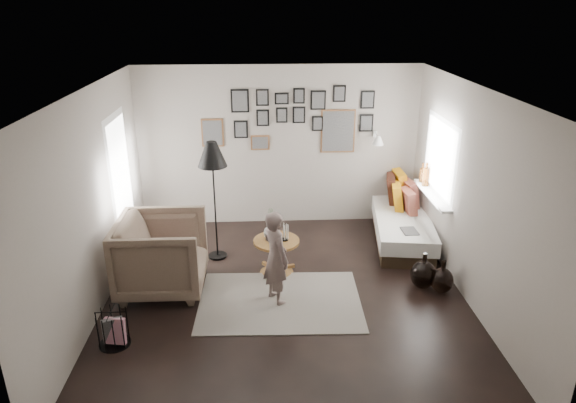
{
  "coord_description": "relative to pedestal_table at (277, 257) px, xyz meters",
  "views": [
    {
      "loc": [
        -0.27,
        -5.61,
        3.52
      ],
      "look_at": [
        0.05,
        0.5,
        1.1
      ],
      "focal_mm": 32.0,
      "sensor_mm": 36.0,
      "label": 1
    }
  ],
  "objects": [
    {
      "name": "floor_lamp",
      "position": [
        -0.85,
        0.51,
        1.27
      ],
      "size": [
        0.41,
        0.41,
        1.74
      ],
      "rotation": [
        0.0,
        0.0,
        0.17
      ],
      "color": "black",
      "rests_on": "ground"
    },
    {
      "name": "armchair_cushion",
      "position": [
        -1.44,
        -0.3,
        0.25
      ],
      "size": [
        0.46,
        0.48,
        0.2
      ],
      "primitive_type": "cube",
      "rotation": [
        -0.21,
        0.0,
        -0.04
      ],
      "color": "beige",
      "rests_on": "armchair"
    },
    {
      "name": "ground",
      "position": [
        0.1,
        -0.63,
        -0.23
      ],
      "size": [
        4.8,
        4.8,
        0.0
      ],
      "primitive_type": "plane",
      "color": "black",
      "rests_on": "ground"
    },
    {
      "name": "ceiling",
      "position": [
        0.1,
        -0.63,
        2.37
      ],
      "size": [
        4.8,
        4.8,
        0.0
      ],
      "primitive_type": "plane",
      "rotation": [
        3.14,
        0.0,
        0.0
      ],
      "color": "white",
      "rests_on": "wall_back"
    },
    {
      "name": "daybed",
      "position": [
        1.97,
        0.96,
        0.06
      ],
      "size": [
        1.07,
        1.98,
        0.92
      ],
      "rotation": [
        0.0,
        0.0,
        -0.14
      ],
      "color": "black",
      "rests_on": "ground"
    },
    {
      "name": "demijohn_large",
      "position": [
        1.89,
        -0.5,
        -0.03
      ],
      "size": [
        0.33,
        0.33,
        0.5
      ],
      "color": "black",
      "rests_on": "ground"
    },
    {
      "name": "pedestal_table",
      "position": [
        0.0,
        0.0,
        0.0
      ],
      "size": [
        0.63,
        0.63,
        0.49
      ],
      "rotation": [
        0.0,
        0.0,
        0.03
      ],
      "color": "brown",
      "rests_on": "ground"
    },
    {
      "name": "candles",
      "position": [
        0.11,
        0.0,
        0.38
      ],
      "size": [
        0.11,
        0.11,
        0.23
      ],
      "color": "black",
      "rests_on": "pedestal_table"
    },
    {
      "name": "demijohn_small",
      "position": [
        2.1,
        -0.62,
        -0.06
      ],
      "size": [
        0.29,
        0.29,
        0.45
      ],
      "color": "black",
      "rests_on": "ground"
    },
    {
      "name": "magazine_basket",
      "position": [
        -1.82,
        -1.5,
        -0.03
      ],
      "size": [
        0.33,
        0.33,
        0.41
      ],
      "rotation": [
        0.0,
        0.0,
        0.01
      ],
      "color": "black",
      "rests_on": "ground"
    },
    {
      "name": "wall_front",
      "position": [
        0.1,
        -3.03,
        1.07
      ],
      "size": [
        4.5,
        0.0,
        4.5
      ],
      "primitive_type": "plane",
      "rotation": [
        -1.57,
        0.0,
        0.0
      ],
      "color": "gray",
      "rests_on": "ground"
    },
    {
      "name": "window_right",
      "position": [
        2.28,
        0.71,
        0.71
      ],
      "size": [
        0.15,
        1.32,
        1.3
      ],
      "color": "white",
      "rests_on": "wall_right"
    },
    {
      "name": "armchair",
      "position": [
        -1.47,
        -0.35,
        0.27
      ],
      "size": [
        1.09,
        1.06,
        0.99
      ],
      "primitive_type": "imported",
      "rotation": [
        0.0,
        0.0,
        1.57
      ],
      "color": "brown",
      "rests_on": "ground"
    },
    {
      "name": "wall_back",
      "position": [
        0.1,
        1.77,
        1.07
      ],
      "size": [
        4.5,
        0.0,
        4.5
      ],
      "primitive_type": "plane",
      "rotation": [
        1.57,
        0.0,
        0.0
      ],
      "color": "gray",
      "rests_on": "ground"
    },
    {
      "name": "door_left",
      "position": [
        -2.13,
        0.57,
        0.82
      ],
      "size": [
        0.0,
        2.14,
        2.14
      ],
      "color": "white",
      "rests_on": "wall_left"
    },
    {
      "name": "rug",
      "position": [
        0.02,
        -0.74,
        -0.22
      ],
      "size": [
        2.04,
        1.46,
        0.01
      ],
      "primitive_type": "cube",
      "rotation": [
        0.0,
        0.0,
        -0.03
      ],
      "color": "beige",
      "rests_on": "ground"
    },
    {
      "name": "wall_right",
      "position": [
        2.35,
        -0.63,
        1.07
      ],
      "size": [
        0.0,
        4.8,
        4.8
      ],
      "primitive_type": "plane",
      "rotation": [
        1.57,
        0.0,
        -1.57
      ],
      "color": "gray",
      "rests_on": "ground"
    },
    {
      "name": "vase",
      "position": [
        -0.08,
        0.02,
        0.4
      ],
      "size": [
        0.18,
        0.18,
        0.45
      ],
      "color": "black",
      "rests_on": "pedestal_table"
    },
    {
      "name": "gallery_wall",
      "position": [
        0.39,
        1.75,
        1.52
      ],
      "size": [
        2.74,
        0.03,
        1.08
      ],
      "color": "brown",
      "rests_on": "wall_back"
    },
    {
      "name": "wall_sconce",
      "position": [
        1.65,
        1.5,
        1.24
      ],
      "size": [
        0.18,
        0.36,
        0.16
      ],
      "color": "white",
      "rests_on": "wall_back"
    },
    {
      "name": "wall_left",
      "position": [
        -2.15,
        -0.63,
        1.07
      ],
      "size": [
        0.0,
        4.8,
        4.8
      ],
      "primitive_type": "plane",
      "rotation": [
        1.57,
        0.0,
        1.57
      ],
      "color": "gray",
      "rests_on": "ground"
    },
    {
      "name": "child",
      "position": [
        -0.03,
        -0.71,
        0.38
      ],
      "size": [
        0.47,
        0.52,
        1.2
      ],
      "primitive_type": "imported",
      "rotation": [
        0.0,
        0.0,
        2.1
      ],
      "color": "#675652",
      "rests_on": "ground"
    },
    {
      "name": "magazine_on_daybed",
      "position": [
        1.92,
        0.32,
        0.21
      ],
      "size": [
        0.22,
        0.29,
        0.02
      ],
      "primitive_type": "cube",
      "rotation": [
        0.0,
        0.0,
        0.04
      ],
      "color": "black",
      "rests_on": "daybed"
    }
  ]
}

